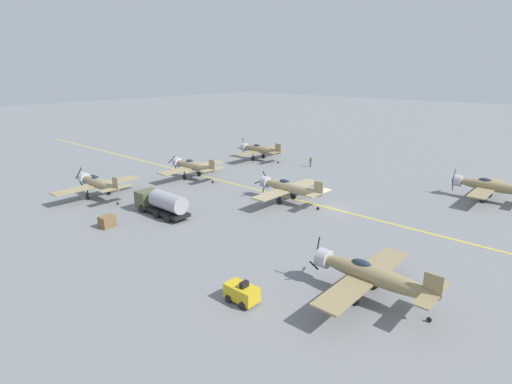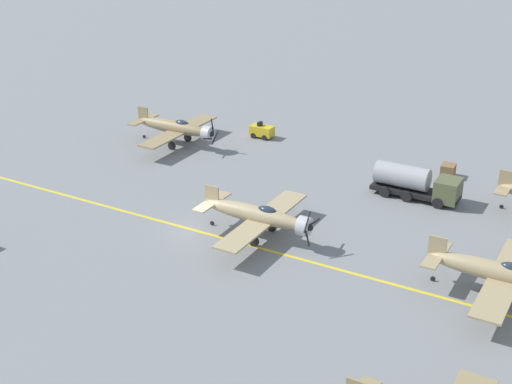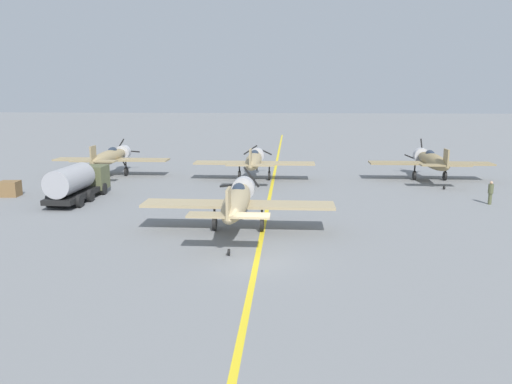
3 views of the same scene
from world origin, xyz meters
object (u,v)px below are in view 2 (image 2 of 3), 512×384
object	(u,v)px
supply_crate_by_tanker	(448,171)
airplane_near_left	(177,128)
airplane_mid_center	(259,215)
fuel_tanker	(416,183)
airplane_far_center	(500,273)
tow_tractor	(262,131)

from	to	relation	value
supply_crate_by_tanker	airplane_near_left	bearing A→B (deg)	-78.52
airplane_mid_center	fuel_tanker	bearing A→B (deg)	165.19
airplane_mid_center	airplane_near_left	world-z (taller)	airplane_near_left
airplane_near_left	supply_crate_by_tanker	world-z (taller)	airplane_near_left
airplane_far_center	tow_tractor	bearing A→B (deg)	-133.16
airplane_mid_center	supply_crate_by_tanker	bearing A→B (deg)	171.24
airplane_mid_center	airplane_far_center	size ratio (longest dim) A/B	1.00
airplane_far_center	tow_tractor	distance (m)	37.17
airplane_mid_center	airplane_near_left	bearing A→B (deg)	-111.25
airplane_mid_center	airplane_near_left	xyz separation A→B (m)	(-14.59, -18.54, 0.00)
airplane_near_left	airplane_far_center	distance (m)	40.11
airplane_mid_center	airplane_far_center	xyz separation A→B (m)	(-0.33, 18.95, 0.00)
fuel_tanker	tow_tractor	bearing A→B (deg)	-110.17
airplane_mid_center	tow_tractor	xyz separation A→B (m)	(-21.36, -11.68, -1.22)
airplane_far_center	airplane_near_left	bearing A→B (deg)	-119.53
airplane_mid_center	airplane_far_center	distance (m)	18.96
airplane_near_left	airplane_far_center	bearing A→B (deg)	75.25
fuel_tanker	supply_crate_by_tanker	xyz separation A→B (m)	(-6.45, 1.19, -0.87)
tow_tractor	airplane_mid_center	bearing A→B (deg)	28.67
supply_crate_by_tanker	airplane_far_center	bearing A→B (deg)	24.56
airplane_near_left	supply_crate_by_tanker	distance (m)	28.95
airplane_mid_center	supply_crate_by_tanker	world-z (taller)	airplane_mid_center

